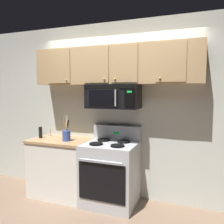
% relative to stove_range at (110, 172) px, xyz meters
% --- Properties ---
extents(ground_plane, '(8.00, 8.00, 0.00)m').
position_rel_stove_range_xyz_m(ground_plane, '(0.00, -0.42, -0.47)').
color(ground_plane, '#7A604C').
extents(back_wall, '(5.20, 0.10, 2.70)m').
position_rel_stove_range_xyz_m(back_wall, '(0.00, 0.37, 0.88)').
color(back_wall, silver).
rests_on(back_wall, ground_plane).
extents(stove_range, '(0.76, 0.69, 1.12)m').
position_rel_stove_range_xyz_m(stove_range, '(0.00, 0.00, 0.00)').
color(stove_range, '#B7BABF').
rests_on(stove_range, ground_plane).
extents(over_range_microwave, '(0.76, 0.43, 0.35)m').
position_rel_stove_range_xyz_m(over_range_microwave, '(-0.00, 0.12, 1.11)').
color(over_range_microwave, black).
extents(upper_cabinets, '(2.50, 0.36, 0.55)m').
position_rel_stove_range_xyz_m(upper_cabinets, '(-0.00, 0.15, 1.56)').
color(upper_cabinets, tan).
extents(counter_segment, '(0.93, 0.65, 0.90)m').
position_rel_stove_range_xyz_m(counter_segment, '(-0.84, 0.01, -0.02)').
color(counter_segment, white).
rests_on(counter_segment, ground_plane).
extents(utensil_crock_blue, '(0.12, 0.12, 0.39)m').
position_rel_stove_range_xyz_m(utensil_crock_blue, '(-0.68, -0.08, 0.53)').
color(utensil_crock_blue, '#384C9E').
rests_on(utensil_crock_blue, counter_segment).
extents(salt_shaker, '(0.04, 0.04, 0.12)m').
position_rel_stove_range_xyz_m(salt_shaker, '(-1.14, 0.14, 0.49)').
color(salt_shaker, white).
rests_on(salt_shaker, counter_segment).
extents(pepper_mill, '(0.06, 0.06, 0.18)m').
position_rel_stove_range_xyz_m(pepper_mill, '(-1.19, -0.03, 0.52)').
color(pepper_mill, black).
rests_on(pepper_mill, counter_segment).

